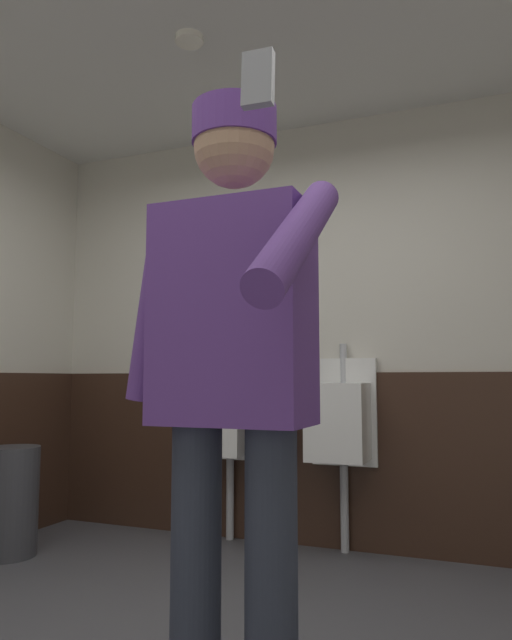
{
  "coord_description": "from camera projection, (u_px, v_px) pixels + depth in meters",
  "views": [
    {
      "loc": [
        0.99,
        -1.74,
        1.02
      ],
      "look_at": [
        0.17,
        0.34,
        1.25
      ],
      "focal_mm": 32.54,
      "sensor_mm": 36.0,
      "label": 1
    }
  ],
  "objects": [
    {
      "name": "person",
      "position": [
        232.0,
        360.0,
        1.6
      ],
      "size": [
        0.64,
        0.6,
        1.8
      ],
      "color": "#2D3342",
      "rests_on": "ground_plane"
    },
    {
      "name": "urinal_left",
      "position": [
        225.0,
        418.0,
        3.71
      ],
      "size": [
        0.4,
        0.34,
        1.24
      ],
      "color": "white",
      "rests_on": "ground_plane"
    },
    {
      "name": "cell_phone",
      "position": [
        258.0,
        79.0,
        1.08
      ],
      "size": [
        0.06,
        0.03,
        0.11
      ],
      "primitive_type": "cube",
      "rotation": [
        -0.07,
        0.0,
        0.05
      ],
      "color": "#A5A8B2"
    },
    {
      "name": "soap_dispenser",
      "position": [
        185.0,
        347.0,
        4.0
      ],
      "size": [
        0.1,
        0.07,
        0.18
      ],
      "primitive_type": "cube",
      "color": "silver"
    },
    {
      "name": "wainscot_band_back",
      "position": [
        319.0,
        458.0,
        3.6
      ],
      "size": [
        3.85,
        0.03,
        1.06
      ],
      "primitive_type": "cube",
      "color": "#382319",
      "rests_on": "ground_plane"
    },
    {
      "name": "privacy_divider_panel",
      "position": [
        276.0,
        391.0,
        3.52
      ],
      "size": [
        0.04,
        0.4,
        0.9
      ],
      "primitive_type": "cube",
      "color": "#4C4C51"
    },
    {
      "name": "downlight_far",
      "position": [
        189.0,
        39.0,
        2.84
      ],
      "size": [
        0.14,
        0.14,
        0.03
      ],
      "primitive_type": "cylinder",
      "color": "white"
    },
    {
      "name": "urinal_middle",
      "position": [
        340.0,
        421.0,
        3.43
      ],
      "size": [
        0.4,
        0.34,
        1.24
      ],
      "color": "white",
      "rests_on": "ground_plane"
    },
    {
      "name": "wall_back",
      "position": [
        320.0,
        328.0,
        3.76
      ],
      "size": [
        4.45,
        0.12,
        2.7
      ],
      "primitive_type": "cube",
      "color": "beige",
      "rests_on": "ground_plane"
    },
    {
      "name": "trash_bin",
      "position": [
        11.0,
        501.0,
        3.38
      ],
      "size": [
        0.31,
        0.31,
        0.63
      ],
      "primitive_type": "cylinder",
      "color": "#38383D",
      "rests_on": "ground_plane"
    }
  ]
}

